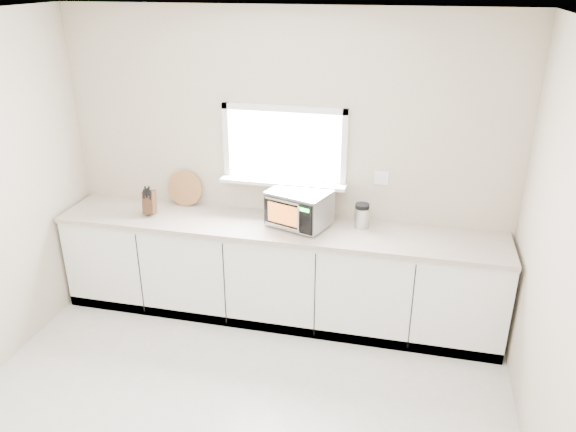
% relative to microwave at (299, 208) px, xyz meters
% --- Properties ---
extents(back_wall, '(4.00, 0.17, 2.70)m').
position_rel_microwave_xyz_m(back_wall, '(-0.19, 0.26, 0.28)').
color(back_wall, '#B8AA93').
rests_on(back_wall, ground).
extents(cabinets, '(3.92, 0.60, 0.88)m').
position_rel_microwave_xyz_m(cabinets, '(-0.19, -0.04, -0.65)').
color(cabinets, white).
rests_on(cabinets, ground).
extents(countertop, '(3.92, 0.64, 0.04)m').
position_rel_microwave_xyz_m(countertop, '(-0.19, -0.05, -0.19)').
color(countertop, '#C2B0A0').
rests_on(countertop, cabinets).
extents(microwave, '(0.58, 0.52, 0.32)m').
position_rel_microwave_xyz_m(microwave, '(0.00, 0.00, 0.00)').
color(microwave, black).
rests_on(microwave, countertop).
extents(knife_block, '(0.13, 0.21, 0.29)m').
position_rel_microwave_xyz_m(knife_block, '(-1.36, -0.08, -0.04)').
color(knife_block, '#462C19').
rests_on(knife_block, countertop).
extents(cutting_board, '(0.33, 0.08, 0.33)m').
position_rel_microwave_xyz_m(cutting_board, '(-1.13, 0.20, 0.00)').
color(cutting_board, '#A97F41').
rests_on(cutting_board, countertop).
extents(coffee_grinder, '(0.15, 0.15, 0.22)m').
position_rel_microwave_xyz_m(coffee_grinder, '(0.53, 0.08, -0.06)').
color(coffee_grinder, '#B8BBC0').
rests_on(coffee_grinder, countertop).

